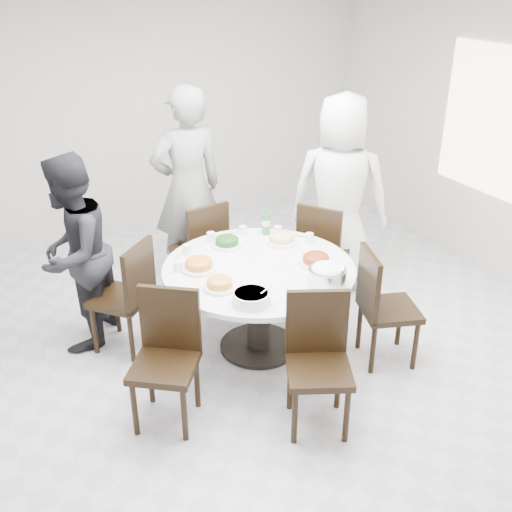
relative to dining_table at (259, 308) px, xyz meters
name	(u,v)px	position (x,y,z in m)	size (l,w,h in m)	color
floor	(232,361)	(-0.27, -0.07, -0.38)	(6.00, 6.00, 0.01)	silver
wall_back	(117,111)	(-0.27, 2.93, 1.02)	(6.00, 0.01, 2.80)	beige
dining_table	(259,308)	(0.00, 0.00, 0.00)	(1.50, 1.50, 0.75)	white
chair_ne	(325,249)	(0.96, 0.53, 0.10)	(0.42, 0.42, 0.95)	black
chair_n	(199,248)	(-0.09, 1.07, 0.10)	(0.42, 0.42, 0.95)	black
chair_nw	(121,296)	(-0.98, 0.52, 0.10)	(0.42, 0.42, 0.95)	black
chair_sw	(164,364)	(-0.96, -0.50, 0.10)	(0.42, 0.42, 0.95)	black
chair_s	(319,368)	(-0.06, -1.00, 0.10)	(0.42, 0.42, 0.95)	black
chair_se	(390,307)	(0.84, -0.59, 0.10)	(0.42, 0.42, 0.95)	black
diner_right	(340,194)	(1.18, 0.66, 0.56)	(0.91, 0.59, 1.87)	white
diner_middle	(188,189)	(-0.07, 1.35, 0.59)	(0.70, 0.46, 1.93)	black
diner_left	(73,254)	(-1.26, 0.75, 0.43)	(0.78, 0.61, 1.61)	black
dish_greens	(227,243)	(-0.07, 0.45, 0.41)	(0.25, 0.25, 0.06)	white
dish_pale	(281,239)	(0.37, 0.31, 0.41)	(0.27, 0.27, 0.07)	white
dish_orange	(199,265)	(-0.43, 0.16, 0.41)	(0.27, 0.27, 0.07)	white
dish_redbrown	(316,261)	(0.42, -0.16, 0.41)	(0.26, 0.26, 0.07)	white
dish_tofu	(220,285)	(-0.41, -0.18, 0.41)	(0.24, 0.24, 0.06)	white
rice_bowl	(327,276)	(0.32, -0.47, 0.44)	(0.28, 0.28, 0.12)	silver
soup_bowl	(251,298)	(-0.29, -0.47, 0.42)	(0.27, 0.27, 0.08)	white
beverage_bottle	(266,221)	(0.34, 0.53, 0.50)	(0.07, 0.07, 0.25)	#2D7133
tea_cups	(222,233)	(-0.03, 0.63, 0.42)	(0.07, 0.07, 0.08)	white
chopsticks	(225,236)	(0.00, 0.64, 0.38)	(0.24, 0.04, 0.01)	tan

